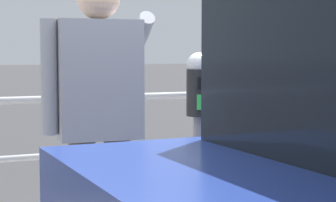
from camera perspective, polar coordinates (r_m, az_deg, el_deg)
The scene contains 3 objects.
parking_meter at distance 3.55m, azimuth 3.03°, elevation -1.80°, with size 0.15×0.17×1.36m.
pedestrian_at_meter at distance 3.30m, azimuth -6.70°, elevation -1.08°, with size 0.67×0.61×1.78m.
background_railing at distance 4.81m, azimuth -7.05°, elevation -2.82°, with size 24.06×0.06×1.03m.
Camera 1 is at (-1.36, -2.61, 1.48)m, focal length 62.81 mm.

